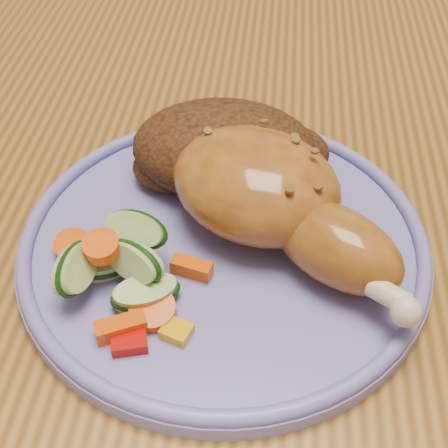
# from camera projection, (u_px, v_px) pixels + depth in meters

# --- Properties ---
(dining_table) EXTENTS (0.90, 1.40, 0.75)m
(dining_table) POSITION_uv_depth(u_px,v_px,m) (271.00, 205.00, 0.59)
(dining_table) COLOR brown
(dining_table) RESTS_ON ground
(chair_far) EXTENTS (0.42, 0.42, 0.91)m
(chair_far) POSITION_uv_depth(u_px,v_px,m) (280.00, 46.00, 1.16)
(chair_far) COLOR #4C2D16
(chair_far) RESTS_ON ground
(plate) EXTENTS (0.28, 0.28, 0.01)m
(plate) POSITION_uv_depth(u_px,v_px,m) (224.00, 246.00, 0.43)
(plate) COLOR #6A68BC
(plate) RESTS_ON dining_table
(plate_rim) EXTENTS (0.28, 0.28, 0.01)m
(plate_rim) POSITION_uv_depth(u_px,v_px,m) (224.00, 234.00, 0.42)
(plate_rim) COLOR #6A68BC
(plate_rim) RESTS_ON plate
(chicken_leg) EXTENTS (0.18, 0.17, 0.06)m
(chicken_leg) POSITION_uv_depth(u_px,v_px,m) (274.00, 198.00, 0.41)
(chicken_leg) COLOR #9F6021
(chicken_leg) RESTS_ON plate
(rice_pilaf) EXTENTS (0.15, 0.10, 0.06)m
(rice_pilaf) POSITION_uv_depth(u_px,v_px,m) (228.00, 150.00, 0.46)
(rice_pilaf) COLOR #432510
(rice_pilaf) RESTS_ON plate
(vegetable_pile) EXTENTS (0.11, 0.10, 0.05)m
(vegetable_pile) POSITION_uv_depth(u_px,v_px,m) (119.00, 269.00, 0.39)
(vegetable_pile) COLOR #A50A05
(vegetable_pile) RESTS_ON plate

